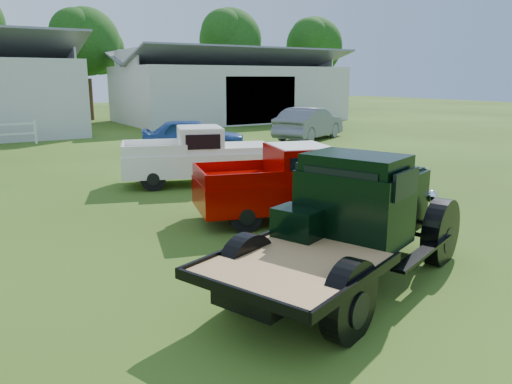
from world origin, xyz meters
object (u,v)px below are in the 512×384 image
vintage_flatbed (350,221)px  red_pickup (295,182)px  misc_car_grey (309,123)px  misc_car_blue (193,136)px  white_pickup (197,156)px

vintage_flatbed → red_pickup: bearing=46.3°
misc_car_grey → red_pickup: bearing=114.5°
misc_car_blue → misc_car_grey: 7.51m
vintage_flatbed → white_pickup: 8.44m
vintage_flatbed → red_pickup: vintage_flatbed is taller
red_pickup → white_pickup: bearing=108.8°
red_pickup → misc_car_grey: bearing=66.7°
red_pickup → white_pickup: 4.77m
red_pickup → misc_car_blue: red_pickup is taller
misc_car_blue → white_pickup: bearing=177.9°
red_pickup → vintage_flatbed: bearing=-97.8°
vintage_flatbed → misc_car_grey: vintage_flatbed is taller
red_pickup → misc_car_grey: (9.73, 11.92, -0.03)m
misc_car_blue → misc_car_grey: size_ratio=0.87×
misc_car_blue → misc_car_grey: (7.39, 1.33, 0.08)m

